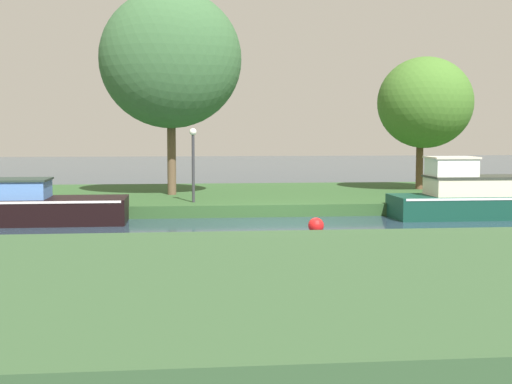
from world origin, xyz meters
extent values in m
plane|color=#25384A|center=(0.00, 0.00, 0.00)|extent=(120.00, 120.00, 0.00)
cube|color=#2D5127|center=(0.00, 7.00, 0.20)|extent=(72.00, 10.00, 0.40)
cube|color=#32512F|center=(0.00, -9.00, 0.20)|extent=(72.00, 10.00, 0.40)
cube|color=silver|center=(5.69, 1.20, 1.61)|extent=(1.38, 1.24, 0.62)
cube|color=beige|center=(5.69, 1.20, 1.95)|extent=(1.48, 1.32, 0.06)
cylinder|color=brown|center=(-3.30, 6.27, 2.23)|extent=(0.33, 0.33, 3.65)
ellipsoid|color=#386138|center=(-3.30, 5.90, 5.46)|extent=(5.24, 3.68, 5.10)
cylinder|color=brown|center=(6.89, 7.79, 1.67)|extent=(0.29, 0.29, 2.54)
ellipsoid|color=#437129|center=(6.89, 7.25, 3.95)|extent=(3.85, 3.67, 3.67)
cylinder|color=#333338|center=(-2.55, 3.21, 1.53)|extent=(0.10, 0.10, 2.26)
sphere|color=white|center=(-2.55, 3.21, 2.78)|extent=(0.24, 0.24, 0.24)
cylinder|color=brown|center=(-8.70, 2.51, 0.74)|extent=(0.15, 0.15, 0.68)
sphere|color=red|center=(0.69, -1.81, 0.22)|extent=(0.44, 0.44, 0.44)
camera|label=1|loc=(-3.06, -21.16, 2.80)|focal=50.68mm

